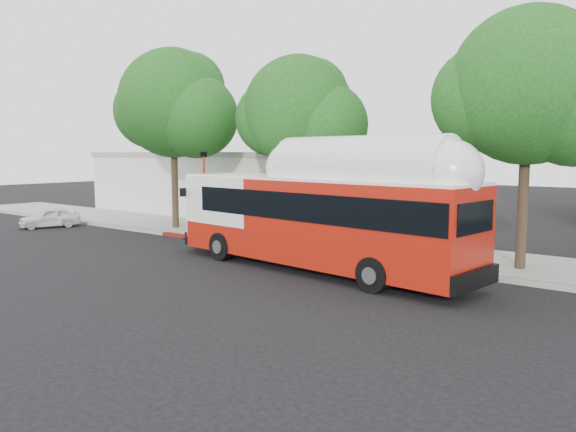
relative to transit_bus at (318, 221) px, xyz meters
name	(u,v)px	position (x,y,z in m)	size (l,w,h in m)	color
ground	(222,267)	(-3.20, -1.58, -1.79)	(120.00, 120.00, 0.00)	black
sidewalk	(322,243)	(-3.20, 4.92, -1.72)	(60.00, 5.00, 0.15)	gray
curb_strip	(287,250)	(-3.20, 2.32, -1.72)	(60.00, 0.30, 0.15)	gray
red_curb_segment	(236,243)	(-6.20, 2.32, -1.71)	(10.00, 0.32, 0.16)	maroon
street_tree_left	(180,107)	(-11.72, 3.98, 4.81)	(6.67, 5.80, 9.74)	#2D2116
street_tree_mid	(306,115)	(-3.79, 4.48, 4.11)	(5.75, 5.00, 8.62)	#2D2116
street_tree_right	(542,92)	(6.24, 4.28, 4.46)	(6.21, 5.40, 9.18)	#2D2116
low_commercial_bldg	(221,182)	(-17.20, 12.42, 0.36)	(16.20, 10.20, 4.25)	silver
transit_bus	(318,221)	(0.00, 0.00, 0.00)	(13.14, 3.99, 3.83)	#A3170B
parked_car	(50,218)	(-18.67, 0.27, -1.24)	(3.25, 1.31, 1.11)	silver
signal_pole	(204,194)	(-9.03, 3.08, 0.39)	(0.12, 0.40, 4.25)	red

